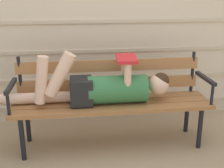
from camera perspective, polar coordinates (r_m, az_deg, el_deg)
The scene contains 4 objects.
ground_plane at distance 2.79m, azimuth 0.42°, elevation -13.12°, with size 12.00×12.00×0.00m, color tan.
house_siding at distance 3.20m, azimuth -1.57°, elevation 14.93°, with size 4.53×0.08×2.53m.
park_bench at distance 2.77m, azimuth -0.17°, elevation -2.22°, with size 1.83×0.44×0.85m.
reclining_person at distance 2.67m, azimuth -1.80°, elevation -0.63°, with size 1.68×0.26×0.51m.
Camera 1 is at (-0.32, -2.36, 1.46)m, focal length 47.14 mm.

